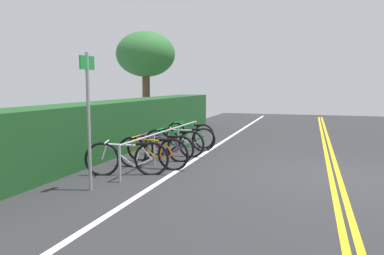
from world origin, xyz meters
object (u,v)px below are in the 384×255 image
at_px(bicycle_3, 174,143).
at_px(bicycle_4, 185,139).
at_px(bicycle_1, 152,153).
at_px(bicycle_0, 127,159).
at_px(bicycle_2, 160,148).
at_px(bicycle_5, 190,135).
at_px(bike_rack, 167,136).
at_px(sign_post_near, 88,109).
at_px(tree_mid, 146,55).

xyz_separation_m(bicycle_3, bicycle_4, (0.82, -0.05, -0.02)).
height_order(bicycle_1, bicycle_4, bicycle_1).
height_order(bicycle_0, bicycle_2, bicycle_0).
relative_size(bicycle_0, bicycle_2, 0.99).
bearing_deg(bicycle_5, bicycle_2, 179.91).
height_order(bike_rack, bicycle_5, bike_rack).
relative_size(bike_rack, bicycle_1, 2.97).
bearing_deg(sign_post_near, tree_mid, 18.34).
distance_m(bicycle_1, tree_mid, 8.78).
bearing_deg(bicycle_1, bike_rack, 5.13).
xyz_separation_m(bicycle_1, bicycle_5, (3.23, 0.14, 0.01)).
bearing_deg(tree_mid, bicycle_0, -158.52).
distance_m(bicycle_3, bicycle_5, 1.63).
bearing_deg(bicycle_5, tree_mid, 38.12).
height_order(bicycle_0, tree_mid, tree_mid).
bearing_deg(bicycle_4, bicycle_0, 175.89).
height_order(bicycle_1, tree_mid, tree_mid).
xyz_separation_m(bike_rack, bicycle_2, (-0.39, 0.03, -0.24)).
xyz_separation_m(bicycle_5, tree_mid, (4.31, 3.38, 2.81)).
bearing_deg(bicycle_0, tree_mid, 21.48).
xyz_separation_m(bicycle_0, bicycle_5, (4.00, -0.11, 0.01)).
xyz_separation_m(bike_rack, sign_post_near, (-3.24, 0.24, 0.90)).
xyz_separation_m(bicycle_2, tree_mid, (6.71, 3.38, 2.85)).
bearing_deg(tree_mid, bicycle_1, -154.98).
relative_size(bicycle_0, bicycle_3, 0.99).
bearing_deg(bicycle_4, bicycle_1, -179.65).
height_order(bike_rack, bicycle_2, bike_rack).
relative_size(bike_rack, bicycle_0, 3.08).
bearing_deg(bicycle_5, bicycle_3, -177.43).
distance_m(bike_rack, bicycle_5, 2.03).
bearing_deg(bicycle_5, bicycle_0, 178.44).
relative_size(bicycle_4, tree_mid, 0.40).
bearing_deg(sign_post_near, bike_rack, -4.21).
relative_size(bicycle_4, sign_post_near, 0.68).
bearing_deg(bicycle_0, bicycle_1, -17.40).
distance_m(bike_rack, sign_post_near, 3.37).
relative_size(bicycle_2, bicycle_3, 1.00).
distance_m(bicycle_2, bicycle_4, 1.60).
height_order(bicycle_3, bicycle_4, bicycle_3).
xyz_separation_m(bicycle_0, bicycle_1, (0.78, -0.24, 0.00)).
bearing_deg(bicycle_1, bicycle_2, 9.56).
relative_size(bike_rack, bicycle_3, 3.03).
relative_size(bicycle_1, bicycle_2, 1.02).
height_order(bicycle_2, bicycle_5, bicycle_5).
relative_size(bicycle_0, sign_post_near, 0.69).
relative_size(bicycle_5, tree_mid, 0.41).
relative_size(bicycle_3, bicycle_5, 0.99).
height_order(bicycle_3, sign_post_near, sign_post_near).
height_order(bicycle_4, tree_mid, tree_mid).
distance_m(bicycle_3, sign_post_near, 3.81).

